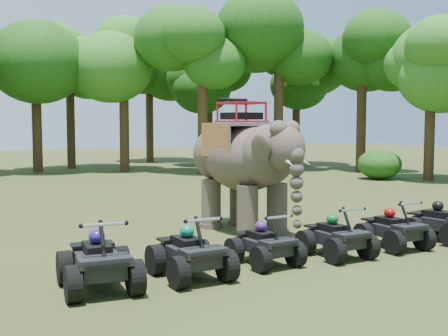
{
  "coord_description": "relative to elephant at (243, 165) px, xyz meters",
  "views": [
    {
      "loc": [
        -6.99,
        -11.2,
        3.04
      ],
      "look_at": [
        0.0,
        1.2,
        1.9
      ],
      "focal_mm": 45.0,
      "sensor_mm": 36.0,
      "label": 1
    }
  ],
  "objects": [
    {
      "name": "atv_0",
      "position": [
        -5.2,
        -3.48,
        -1.19
      ],
      "size": [
        1.53,
        1.96,
        1.35
      ],
      "primitive_type": null,
      "rotation": [
        0.0,
        0.0,
        -0.12
      ],
      "color": "black",
      "rests_on": "ground"
    },
    {
      "name": "elephant",
      "position": [
        0.0,
        0.0,
        0.0
      ],
      "size": [
        2.16,
        4.52,
        3.73
      ],
      "primitive_type": null,
      "rotation": [
        0.0,
        0.0,
        0.05
      ],
      "color": "#4C3F37",
      "rests_on": "ground"
    },
    {
      "name": "ground",
      "position": [
        -1.15,
        -2.16,
        -1.86
      ],
      "size": [
        110.0,
        110.0,
        0.0
      ],
      "primitive_type": "plane",
      "color": "#47381E",
      "rests_on": "ground"
    },
    {
      "name": "tree_37",
      "position": [
        8.37,
        27.79,
        2.87
      ],
      "size": [
        6.62,
        6.62,
        9.46
      ],
      "primitive_type": null,
      "color": "#195114",
      "rests_on": "ground"
    },
    {
      "name": "atv_4",
      "position": [
        2.08,
        -3.64,
        -1.26
      ],
      "size": [
        1.24,
        1.66,
        1.2
      ],
      "primitive_type": null,
      "rotation": [
        0.0,
        0.0,
        -0.04
      ],
      "color": "black",
      "rests_on": "ground"
    },
    {
      "name": "atv_5",
      "position": [
        3.81,
        -3.67,
        -1.23
      ],
      "size": [
        1.51,
        1.89,
        1.26
      ],
      "primitive_type": null,
      "rotation": [
        0.0,
        0.0,
        0.16
      ],
      "color": "black",
      "rests_on": "ground"
    },
    {
      "name": "tree_4",
      "position": [
        16.61,
        13.06,
        3.09
      ],
      "size": [
        6.93,
        6.93,
        9.9
      ],
      "primitive_type": null,
      "color": "#195114",
      "rests_on": "ground"
    },
    {
      "name": "tree_1",
      "position": [
        3.76,
        20.57,
        3.01
      ],
      "size": [
        6.82,
        6.82,
        9.74
      ],
      "primitive_type": null,
      "color": "#195114",
      "rests_on": "ground"
    },
    {
      "name": "atv_1",
      "position": [
        -3.4,
        -3.61,
        -1.22
      ],
      "size": [
        1.27,
        1.74,
        1.28
      ],
      "primitive_type": null,
      "rotation": [
        0.0,
        0.0,
        -0.0
      ],
      "color": "black",
      "rests_on": "ground"
    },
    {
      "name": "atv_3",
      "position": [
        0.26,
        -3.65,
        -1.26
      ],
      "size": [
        1.2,
        1.63,
        1.2
      ],
      "primitive_type": null,
      "rotation": [
        0.0,
        0.0,
        -0.01
      ],
      "color": "black",
      "rests_on": "ground"
    },
    {
      "name": "tree_28",
      "position": [
        1.41,
        24.57,
        2.34
      ],
      "size": [
        5.89,
        5.89,
        8.41
      ],
      "primitive_type": null,
      "color": "#195114",
      "rests_on": "ground"
    },
    {
      "name": "tree_36",
      "position": [
        11.11,
        23.04,
        2.1
      ],
      "size": [
        5.54,
        5.54,
        7.92
      ],
      "primitive_type": null,
      "color": "#195114",
      "rests_on": "ground"
    },
    {
      "name": "tree_5",
      "position": [
        15.99,
        7.24,
        2.09
      ],
      "size": [
        5.54,
        5.54,
        7.91
      ],
      "primitive_type": null,
      "color": "#195114",
      "rests_on": "ground"
    },
    {
      "name": "tree_2",
      "position": [
        7.16,
        16.39,
        2.98
      ],
      "size": [
        6.79,
        6.79,
        9.7
      ],
      "primitive_type": null,
      "color": "#195114",
      "rests_on": "ground"
    },
    {
      "name": "atv_2",
      "position": [
        -1.55,
        -3.43,
        -1.29
      ],
      "size": [
        1.19,
        1.59,
        1.14
      ],
      "primitive_type": null,
      "rotation": [
        0.0,
        0.0,
        0.04
      ],
      "color": "black",
      "rests_on": "ground"
    },
    {
      "name": "tree_0",
      "position": [
        -1.15,
        22.68,
        3.05
      ],
      "size": [
        6.88,
        6.88,
        9.83
      ],
      "primitive_type": null,
      "color": "#195114",
      "rests_on": "ground"
    },
    {
      "name": "tree_3",
      "position": [
        12.17,
        15.71,
        2.96
      ],
      "size": [
        6.75,
        6.75,
        9.65
      ],
      "primitive_type": null,
      "color": "#195114",
      "rests_on": "ground"
    },
    {
      "name": "tree_33",
      "position": [
        16.43,
        19.6,
        2.43
      ],
      "size": [
        6.02,
        6.02,
        8.59
      ],
      "primitive_type": null,
      "color": "#195114",
      "rests_on": "ground"
    }
  ]
}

